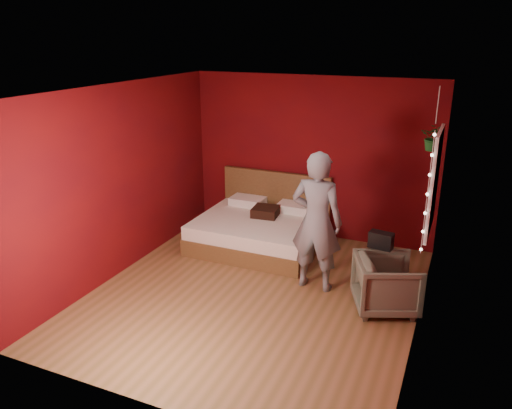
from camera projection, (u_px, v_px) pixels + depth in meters
floor at (255, 294)px, 6.48m from camera, size 4.50×4.50×0.00m
room_walls at (255, 169)px, 5.93m from camera, size 4.04×4.54×2.62m
window at (434, 182)px, 6.03m from camera, size 0.05×0.97×1.27m
fairy_lights at (427, 194)px, 5.58m from camera, size 0.04×0.04×1.45m
bed at (260, 229)px, 7.89m from camera, size 1.88×1.59×1.03m
person at (317, 222)px, 6.37m from camera, size 0.69×0.46×1.85m
armchair at (387, 284)px, 6.03m from camera, size 0.96×0.94×0.67m
handbag at (381, 240)px, 6.18m from camera, size 0.31×0.19×0.21m
throw_pillow at (266, 212)px, 7.86m from camera, size 0.43×0.43×0.14m
hanging_plant at (434, 137)px, 6.25m from camera, size 0.34×0.31×0.81m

